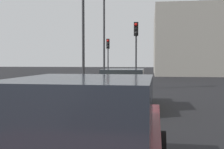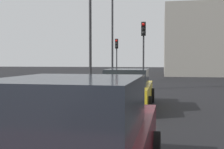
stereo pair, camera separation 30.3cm
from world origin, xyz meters
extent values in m
cube|color=gold|center=(9.62, 0.11, 0.59)|extent=(4.53, 1.76, 0.65)
cube|color=#1E232B|center=(9.39, 0.11, 1.22)|extent=(2.04, 1.54, 0.61)
cylinder|color=black|center=(11.02, -0.77, 0.32)|extent=(0.64, 0.22, 0.64)
cylinder|color=black|center=(11.02, 0.98, 0.32)|extent=(0.64, 0.22, 0.64)
cylinder|color=black|center=(8.21, -0.77, 0.32)|extent=(0.64, 0.22, 0.64)
cylinder|color=black|center=(8.21, 0.98, 0.32)|extent=(0.64, 0.22, 0.64)
cube|color=red|center=(7.34, -0.53, 0.70)|extent=(0.03, 0.20, 0.11)
cube|color=red|center=(7.34, 0.73, 0.70)|extent=(0.03, 0.20, 0.11)
cube|color=#1E232B|center=(1.80, -0.13, 1.31)|extent=(1.97, 1.69, 0.67)
cylinder|color=black|center=(3.37, 0.77, 0.32)|extent=(0.64, 0.23, 0.64)
cylinder|color=#2D2D30|center=(17.28, 0.02, 1.74)|extent=(0.11, 0.11, 3.48)
cube|color=black|center=(17.22, 0.02, 3.93)|extent=(0.21, 0.29, 0.90)
sphere|color=red|center=(17.11, 0.03, 4.20)|extent=(0.20, 0.20, 0.20)
sphere|color=black|center=(17.11, 0.03, 3.93)|extent=(0.20, 0.20, 0.20)
sphere|color=black|center=(17.11, 0.03, 3.66)|extent=(0.20, 0.20, 0.20)
cylinder|color=#2D2D30|center=(24.58, 3.00, 1.49)|extent=(0.11, 0.11, 2.98)
cube|color=black|center=(24.52, 3.00, 3.43)|extent=(0.21, 0.29, 0.90)
sphere|color=red|center=(24.41, 2.99, 3.70)|extent=(0.20, 0.20, 0.20)
sphere|color=black|center=(24.41, 2.99, 3.43)|extent=(0.20, 0.20, 0.20)
sphere|color=black|center=(24.41, 2.99, 3.16)|extent=(0.20, 0.20, 0.20)
cylinder|color=#2D2D30|center=(15.32, 3.12, 3.14)|extent=(0.16, 0.16, 6.27)
cylinder|color=#2D2D30|center=(21.86, 2.92, 3.52)|extent=(0.16, 0.16, 7.04)
cube|color=gray|center=(38.93, -6.00, 4.28)|extent=(15.06, 9.12, 8.55)
camera|label=1|loc=(-1.54, -0.94, 1.85)|focal=45.44mm
camera|label=2|loc=(-1.50, -1.24, 1.85)|focal=45.44mm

